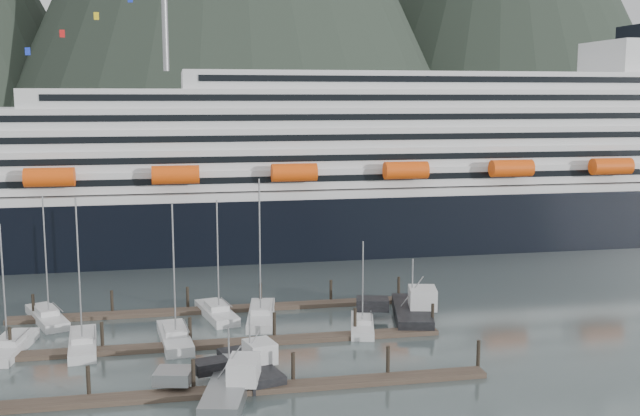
# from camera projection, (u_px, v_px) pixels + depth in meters

# --- Properties ---
(ground) EXTENTS (1600.00, 1600.00, 0.00)m
(ground) POSITION_uv_depth(u_px,v_px,m) (270.00, 352.00, 76.99)
(ground) COLOR #4B5857
(ground) RESTS_ON ground
(cruise_ship) EXTENTS (210.00, 30.40, 50.30)m
(cruise_ship) POSITION_uv_depth(u_px,v_px,m) (397.00, 176.00, 134.25)
(cruise_ship) COLOR black
(cruise_ship) RESTS_ON ground
(dock_near) EXTENTS (48.18, 2.28, 3.20)m
(dock_near) POSITION_uv_depth(u_px,v_px,m) (229.00, 390.00, 66.36)
(dock_near) COLOR #3F3128
(dock_near) RESTS_ON ground
(dock_mid) EXTENTS (48.18, 2.28, 3.20)m
(dock_mid) POSITION_uv_depth(u_px,v_px,m) (220.00, 343.00, 78.98)
(dock_mid) COLOR #3F3128
(dock_mid) RESTS_ON ground
(dock_far) EXTENTS (48.18, 2.28, 3.20)m
(dock_far) POSITION_uv_depth(u_px,v_px,m) (213.00, 309.00, 91.60)
(dock_far) COLOR #3F3128
(dock_far) RESTS_ON ground
(sailboat_a) EXTENTS (4.13, 10.19, 14.09)m
(sailboat_a) POSITION_uv_depth(u_px,v_px,m) (11.00, 348.00, 77.12)
(sailboat_a) COLOR silver
(sailboat_a) RESTS_ON ground
(sailboat_b) EXTENTS (3.74, 10.67, 16.54)m
(sailboat_b) POSITION_uv_depth(u_px,v_px,m) (83.00, 344.00, 78.18)
(sailboat_b) COLOR silver
(sailboat_b) RESTS_ON ground
(sailboat_c) EXTENTS (4.03, 10.78, 15.65)m
(sailboat_c) POSITION_uv_depth(u_px,v_px,m) (175.00, 338.00, 80.11)
(sailboat_c) COLOR silver
(sailboat_c) RESTS_ON ground
(sailboat_e) EXTENTS (6.44, 10.75, 15.49)m
(sailboat_e) POSITION_uv_depth(u_px,v_px,m) (47.00, 318.00, 87.64)
(sailboat_e) COLOR silver
(sailboat_e) RESTS_ON ground
(sailboat_f) EXTENTS (4.99, 10.33, 14.78)m
(sailboat_f) POSITION_uv_depth(u_px,v_px,m) (217.00, 313.00, 89.36)
(sailboat_f) COLOR silver
(sailboat_f) RESTS_ON ground
(sailboat_g) EXTENTS (4.71, 12.00, 17.40)m
(sailboat_g) POSITION_uv_depth(u_px,v_px,m) (261.00, 316.00, 88.30)
(sailboat_g) COLOR silver
(sailboat_g) RESTS_ON ground
(sailboat_h) EXTENTS (4.46, 9.02, 10.75)m
(sailboat_h) POSITION_uv_depth(u_px,v_px,m) (362.00, 326.00, 84.56)
(sailboat_h) COLOR silver
(sailboat_h) RESTS_ON ground
(trawler_b) EXTENTS (8.37, 10.57, 6.51)m
(trawler_b) POSITION_uv_depth(u_px,v_px,m) (249.00, 366.00, 70.70)
(trawler_b) COLOR black
(trawler_b) RESTS_ON ground
(trawler_c) EXTENTS (9.83, 13.52, 6.67)m
(trawler_c) POSITION_uv_depth(u_px,v_px,m) (228.00, 383.00, 66.42)
(trawler_c) COLOR #939598
(trawler_c) RESTS_ON ground
(trawler_e) EXTENTS (10.05, 12.88, 8.03)m
(trawler_e) POSITION_uv_depth(u_px,v_px,m) (411.00, 311.00, 88.51)
(trawler_e) COLOR black
(trawler_e) RESTS_ON ground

